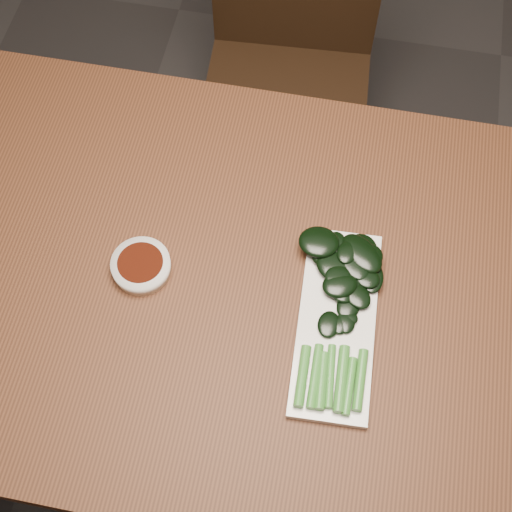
% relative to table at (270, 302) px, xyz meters
% --- Properties ---
extents(ground, '(6.00, 6.00, 0.00)m').
position_rel_table_xyz_m(ground, '(0.00, 0.00, -0.68)').
color(ground, '#2F2C2C').
rests_on(ground, ground).
extents(table, '(1.40, 0.80, 0.75)m').
position_rel_table_xyz_m(table, '(0.00, 0.00, 0.00)').
color(table, '#4E2916').
rests_on(table, ground).
extents(chair_far, '(0.42, 0.42, 0.89)m').
position_rel_table_xyz_m(chair_far, '(-0.08, 0.71, -0.19)').
color(chair_far, black).
rests_on(chair_far, ground).
extents(sauce_bowl, '(0.10, 0.10, 0.03)m').
position_rel_table_xyz_m(sauce_bowl, '(-0.21, -0.01, 0.09)').
color(sauce_bowl, white).
rests_on(sauce_bowl, table).
extents(serving_plate, '(0.13, 0.33, 0.01)m').
position_rel_table_xyz_m(serving_plate, '(0.11, -0.05, 0.08)').
color(serving_plate, white).
rests_on(serving_plate, table).
extents(gai_lan, '(0.15, 0.31, 0.03)m').
position_rel_table_xyz_m(gai_lan, '(0.12, 0.00, 0.10)').
color(gai_lan, '#3F882F').
rests_on(gai_lan, serving_plate).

